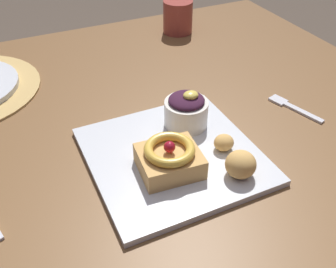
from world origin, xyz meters
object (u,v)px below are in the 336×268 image
at_px(front_plate, 173,155).
at_px(cake_slice, 169,158).
at_px(fritter_front, 241,164).
at_px(fork, 292,107).
at_px(berry_ramekin, 186,110).
at_px(coffee_mug, 178,17).
at_px(fritter_middle, 224,143).

xyz_separation_m(front_plate, cake_slice, (-0.02, -0.04, 0.03)).
height_order(fritter_front, fork, fritter_front).
bearing_deg(cake_slice, fritter_front, -31.65).
xyz_separation_m(front_plate, berry_ramekin, (0.06, 0.07, 0.04)).
bearing_deg(berry_ramekin, coffee_mug, 65.63).
bearing_deg(fritter_middle, front_plate, 161.58).
distance_m(cake_slice, fritter_front, 0.12).
distance_m(cake_slice, coffee_mug, 0.60).
bearing_deg(fork, front_plate, 80.95).
bearing_deg(berry_ramekin, cake_slice, -129.24).
bearing_deg(front_plate, cake_slice, -123.41).
xyz_separation_m(front_plate, coffee_mug, (0.25, 0.50, 0.04)).
distance_m(fritter_front, fork, 0.26).
bearing_deg(cake_slice, berry_ramekin, 50.76).
bearing_deg(front_plate, fritter_front, -52.08).
distance_m(berry_ramekin, coffee_mug, 0.47).
relative_size(front_plate, cake_slice, 2.69).
bearing_deg(berry_ramekin, fritter_front, -84.62).
bearing_deg(fork, cake_slice, 86.62).
bearing_deg(fritter_front, front_plate, 127.92).
xyz_separation_m(fritter_front, fritter_middle, (0.01, 0.07, -0.01)).
relative_size(front_plate, berry_ramekin, 3.47).
bearing_deg(fritter_front, fork, 31.12).
bearing_deg(fork, fritter_front, 104.92).
bearing_deg(cake_slice, fritter_middle, 3.65).
height_order(berry_ramekin, fritter_middle, berry_ramekin).
bearing_deg(fritter_front, coffee_mug, 73.15).
relative_size(front_plate, fritter_middle, 7.98).
bearing_deg(cake_slice, fork, 12.82).
relative_size(berry_ramekin, fritter_middle, 2.30).
relative_size(cake_slice, fritter_middle, 2.97).
distance_m(front_plate, fritter_front, 0.13).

